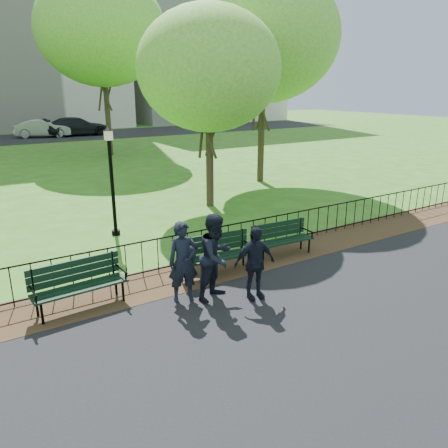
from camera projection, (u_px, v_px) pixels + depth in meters
ground at (224, 300)px, 9.23m from camera, size 120.00×120.00×0.00m
asphalt_path at (346, 389)px, 6.49m from camera, size 60.00×9.20×0.01m
dirt_strip at (191, 274)px, 10.44m from camera, size 60.00×1.60×0.01m
far_street at (6, 140)px, 37.44m from camera, size 70.00×9.00×0.01m
iron_fence at (180, 249)px, 10.70m from camera, size 24.06×0.06×1.00m
apartment_east at (196, 26)px, 57.60m from camera, size 20.00×15.00×24.00m
park_bench_main at (206, 252)px, 10.19m from camera, size 1.93×0.76×1.03m
park_bench_left_a at (78, 280)px, 8.75m from camera, size 1.90×0.70×1.06m
park_bench_right_a at (281, 235)px, 11.53m from camera, size 1.73×0.63×0.97m
lamppost at (112, 178)px, 12.77m from camera, size 0.29×0.29×3.23m
tree_near_e at (209, 70)px, 15.12m from camera, size 5.04×5.04×7.03m
tree_mid_e at (264, 37)px, 18.96m from camera, size 6.59×6.59×9.18m
tree_far_e at (101, 30)px, 26.55m from camera, size 7.87×7.87×10.97m
person_left at (183, 262)px, 8.95m from camera, size 0.71×0.56×1.71m
person_mid at (216, 256)px, 9.07m from camera, size 1.01×0.77×1.84m
person_right at (254, 263)px, 9.07m from camera, size 0.97×0.50×1.58m
sedan_silver at (43, 128)px, 38.89m from camera, size 5.09×3.11×1.58m
sedan_dark at (77, 126)px, 40.23m from camera, size 5.78×2.47×1.66m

